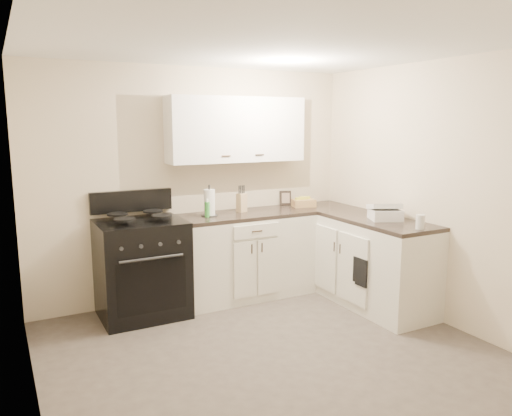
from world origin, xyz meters
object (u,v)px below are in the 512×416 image
countertop_grill (385,214)px  wicker_basket (304,203)px  knife_block (242,203)px  paper_towel (209,203)px  stove (142,271)px

countertop_grill → wicker_basket: bearing=130.5°
knife_block → wicker_basket: bearing=-17.9°
paper_towel → countertop_grill: bearing=-34.4°
knife_block → paper_towel: size_ratio=0.73×
paper_towel → countertop_grill: 1.82m
stove → paper_towel: (0.76, 0.05, 0.62)m
paper_towel → countertop_grill: size_ratio=0.95×
countertop_grill → knife_block: bearing=160.1°
knife_block → wicker_basket: size_ratio=0.80×
wicker_basket → stove: bearing=-177.9°
knife_block → countertop_grill: size_ratio=0.69×
stove → knife_block: bearing=5.1°
knife_block → paper_towel: 0.41m
paper_towel → wicker_basket: size_ratio=1.10×
stove → paper_towel: paper_towel is taller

